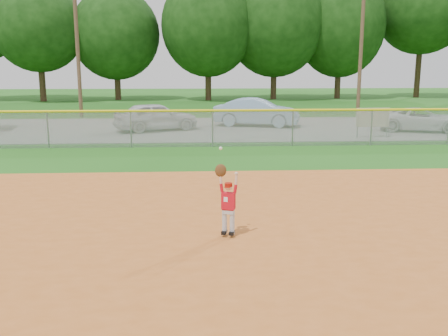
% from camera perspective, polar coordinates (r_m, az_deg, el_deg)
% --- Properties ---
extents(ground, '(120.00, 120.00, 0.00)m').
position_cam_1_polar(ground, '(10.96, 0.51, -6.07)').
color(ground, '#1D5713').
rests_on(ground, ground).
extents(clay_infield, '(24.00, 16.00, 0.04)m').
position_cam_1_polar(clay_infield, '(8.16, 1.92, -12.40)').
color(clay_infield, '#B45A20').
rests_on(clay_infield, ground).
extents(parking_strip, '(44.00, 10.00, 0.03)m').
position_cam_1_polar(parking_strip, '(26.63, -1.76, 4.57)').
color(parking_strip, slate).
rests_on(parking_strip, ground).
extents(car_white_a, '(4.52, 3.25, 1.43)m').
position_cam_1_polar(car_white_a, '(25.74, -7.79, 5.86)').
color(car_white_a, silver).
rests_on(car_white_a, parking_strip).
extents(car_blue, '(4.85, 2.83, 1.51)m').
position_cam_1_polar(car_blue, '(27.45, 3.77, 6.39)').
color(car_blue, '#7C9CB9').
rests_on(car_blue, parking_strip).
extents(car_white_b, '(4.57, 3.09, 1.16)m').
position_cam_1_polar(car_white_b, '(27.17, 21.67, 5.16)').
color(car_white_b, silver).
rests_on(car_white_b, parking_strip).
extents(sponsor_sign, '(1.58, 0.13, 1.40)m').
position_cam_1_polar(sponsor_sign, '(23.97, 16.64, 5.47)').
color(sponsor_sign, gray).
rests_on(sponsor_sign, ground).
extents(outfield_fence, '(40.06, 0.10, 1.55)m').
position_cam_1_polar(outfield_fence, '(20.57, -1.32, 4.87)').
color(outfield_fence, gray).
rests_on(outfield_fence, ground).
extents(power_lines, '(19.40, 0.24, 9.00)m').
position_cam_1_polar(power_lines, '(32.48, -0.28, 14.12)').
color(power_lines, '#4C3823').
rests_on(power_lines, ground).
extents(tree_line, '(62.37, 13.00, 14.43)m').
position_cam_1_polar(tree_line, '(48.52, -1.36, 16.73)').
color(tree_line, '#422D1C').
rests_on(tree_line, ground).
extents(ballplayer, '(0.46, 0.28, 1.73)m').
position_cam_1_polar(ballplayer, '(9.70, 0.37, -3.65)').
color(ballplayer, silver).
rests_on(ballplayer, ground).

